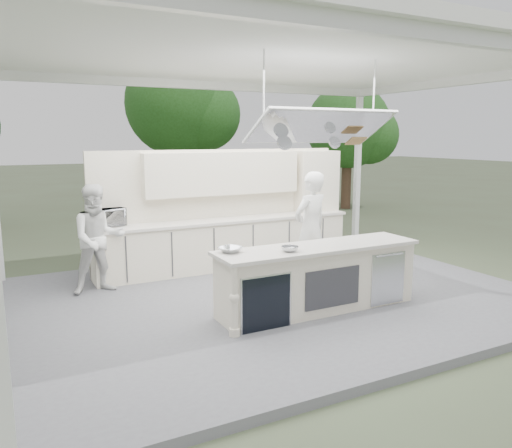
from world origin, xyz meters
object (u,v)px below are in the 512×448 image
back_counter (227,243)px  head_chef (311,229)px  demo_island (317,278)px  sous_chef (98,239)px

back_counter → head_chef: bearing=-64.1°
back_counter → head_chef: 1.91m
demo_island → head_chef: head_chef is taller
back_counter → head_chef: size_ratio=2.64×
head_chef → back_counter: bearing=-78.5°
demo_island → head_chef: bearing=61.2°
head_chef → sous_chef: bearing=-34.1°
head_chef → sous_chef: head_chef is taller
back_counter → sous_chef: sous_chef is taller
demo_island → head_chef: (0.63, 1.15, 0.49)m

